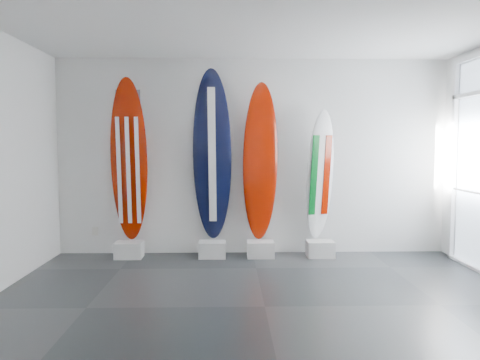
{
  "coord_description": "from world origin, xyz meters",
  "views": [
    {
      "loc": [
        -0.37,
        -4.79,
        1.68
      ],
      "look_at": [
        -0.22,
        1.4,
        1.22
      ],
      "focal_mm": 35.24,
      "sensor_mm": 36.0,
      "label": 1
    }
  ],
  "objects_px": {
    "surfboard_swiss": "(260,162)",
    "surfboard_navy": "(212,156)",
    "surfboard_usa": "(129,160)",
    "surfboard_italy": "(320,175)"
  },
  "relations": [
    {
      "from": "surfboard_swiss",
      "to": "surfboard_navy",
      "type": "bearing_deg",
      "value": 170.44
    },
    {
      "from": "surfboard_usa",
      "to": "surfboard_italy",
      "type": "distance_m",
      "value": 2.88
    },
    {
      "from": "surfboard_usa",
      "to": "surfboard_navy",
      "type": "bearing_deg",
      "value": 1.26
    },
    {
      "from": "surfboard_navy",
      "to": "surfboard_italy",
      "type": "xyz_separation_m",
      "value": [
        1.63,
        0.0,
        -0.29
      ]
    },
    {
      "from": "surfboard_usa",
      "to": "surfboard_swiss",
      "type": "distance_m",
      "value": 1.97
    },
    {
      "from": "surfboard_navy",
      "to": "surfboard_swiss",
      "type": "height_order",
      "value": "surfboard_navy"
    },
    {
      "from": "surfboard_navy",
      "to": "surfboard_swiss",
      "type": "xyz_separation_m",
      "value": [
        0.72,
        0.0,
        -0.09
      ]
    },
    {
      "from": "surfboard_navy",
      "to": "surfboard_swiss",
      "type": "relative_size",
      "value": 1.08
    },
    {
      "from": "surfboard_swiss",
      "to": "surfboard_italy",
      "type": "height_order",
      "value": "surfboard_swiss"
    },
    {
      "from": "surfboard_italy",
      "to": "surfboard_usa",
      "type": "bearing_deg",
      "value": 162.41
    }
  ]
}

